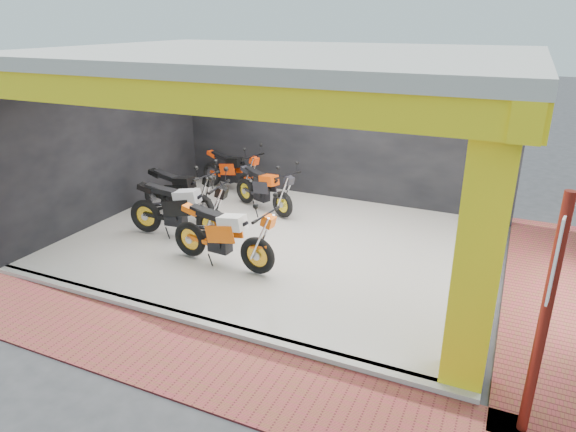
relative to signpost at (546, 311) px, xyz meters
name	(u,v)px	position (x,y,z in m)	size (l,w,h in m)	color
ground	(229,292)	(-4.45, 1.30, -1.51)	(80.00, 80.00, 0.00)	#2D2D30
showroom_floor	(281,244)	(-4.45, 3.30, -1.46)	(8.00, 6.00, 0.10)	silver
showroom_ceiling	(280,56)	(-4.45, 3.30, 2.09)	(8.40, 6.40, 0.20)	beige
back_wall	(336,129)	(-4.45, 6.40, 0.24)	(8.20, 0.20, 3.50)	black
left_wall	(109,140)	(-8.55, 3.30, 0.24)	(0.20, 6.20, 3.50)	black
corner_column	(479,254)	(-0.70, 0.55, 0.24)	(0.50, 0.50, 3.50)	yellow
header_beam_front	(177,96)	(-4.45, 0.30, 1.79)	(8.40, 0.30, 0.40)	yellow
header_beam_right	(531,85)	(-0.45, 3.30, 1.79)	(0.30, 6.40, 0.40)	yellow
floor_kerb	(193,321)	(-4.45, 0.28, -1.46)	(8.00, 0.20, 0.10)	silver
paver_front	(160,352)	(-4.45, -0.50, -1.49)	(9.00, 1.40, 0.03)	maroon
paver_right	(550,297)	(0.35, 3.30, -1.49)	(1.40, 7.00, 0.03)	maroon
signpost	(546,311)	(0.00, 0.00, 0.00)	(0.11, 0.38, 2.75)	maroon
moto_hero	(257,238)	(-4.22, 1.89, -0.73)	(2.22, 0.82, 1.36)	#F85E0A
moto_row_a	(211,209)	(-5.64, 2.71, -0.70)	(2.30, 0.85, 1.40)	black
moto_row_b	(201,194)	(-6.37, 3.48, -0.75)	(2.15, 0.80, 1.31)	black
moto_row_c	(283,192)	(-4.96, 4.48, -0.80)	(1.99, 0.74, 1.21)	black
moto_row_d	(248,172)	(-6.35, 5.48, -0.78)	(2.04, 0.76, 1.25)	#EC3B09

